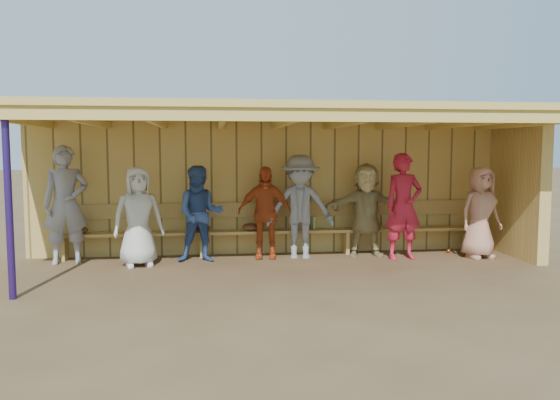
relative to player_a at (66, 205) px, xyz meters
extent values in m
plane|color=brown|center=(3.48, -0.78, -0.97)|extent=(90.00, 90.00, 0.00)
imported|color=gray|center=(0.00, 0.00, 0.00)|extent=(0.79, 0.60, 1.95)
imported|color=silver|center=(1.20, -0.38, -0.17)|extent=(0.89, 0.70, 1.61)
imported|color=#355192|center=(2.18, -0.14, -0.17)|extent=(0.80, 0.63, 1.61)
imported|color=#C44B1F|center=(3.28, 0.03, -0.18)|extent=(0.96, 0.48, 1.59)
imported|color=gray|center=(3.88, -0.07, -0.08)|extent=(1.22, 0.80, 1.78)
imported|color=tan|center=(5.07, 0.03, -0.16)|extent=(1.57, 0.69, 1.64)
imported|color=#B51D32|center=(5.62, -0.33, -0.07)|extent=(0.71, 0.51, 1.82)
imported|color=tan|center=(6.97, -0.40, -0.18)|extent=(0.86, 0.66, 1.58)
cube|color=tan|center=(3.48, 0.57, 0.23)|extent=(8.60, 0.20, 2.40)
cube|color=tan|center=(7.68, -0.33, 0.23)|extent=(0.20, 1.62, 2.40)
cube|color=#D6B957|center=(3.48, -0.78, 1.48)|extent=(8.80, 3.20, 0.10)
cube|color=#D6B957|center=(3.48, -2.28, 1.35)|extent=(8.80, 0.10, 0.18)
cube|color=#D6B957|center=(-0.32, -0.78, 1.34)|extent=(0.08, 3.00, 0.16)
cube|color=#D6B957|center=(0.63, -0.78, 1.34)|extent=(0.08, 3.00, 0.16)
cube|color=#D6B957|center=(1.58, -0.78, 1.34)|extent=(0.08, 3.00, 0.16)
cube|color=#D6B957|center=(2.53, -0.78, 1.34)|extent=(0.08, 3.00, 0.16)
cube|color=#D6B957|center=(3.48, -0.78, 1.34)|extent=(0.08, 3.00, 0.16)
cube|color=#D6B957|center=(4.43, -0.78, 1.34)|extent=(0.08, 3.00, 0.16)
cube|color=#D6B957|center=(5.38, -0.78, 1.34)|extent=(0.08, 3.00, 0.16)
cube|color=#D6B957|center=(6.33, -0.78, 1.34)|extent=(0.08, 3.00, 0.16)
cube|color=#D6B957|center=(7.28, -0.78, 1.34)|extent=(0.08, 3.00, 0.16)
cylinder|color=navy|center=(-0.12, -2.18, 0.23)|extent=(0.09, 0.09, 2.40)
cube|color=tan|center=(3.48, 0.28, -0.55)|extent=(7.60, 0.32, 0.05)
cube|color=tan|center=(3.48, 0.44, -0.17)|extent=(7.60, 0.04, 0.26)
cube|color=tan|center=(-0.12, 0.28, -0.77)|extent=(0.06, 0.29, 0.40)
cube|color=tan|center=(2.19, 0.28, -0.77)|extent=(0.06, 0.29, 0.40)
cube|color=tan|center=(4.78, 0.28, -0.77)|extent=(0.06, 0.29, 0.40)
cube|color=tan|center=(7.08, 0.28, -0.77)|extent=(0.06, 0.29, 0.40)
cylinder|color=gold|center=(7.13, 0.08, -0.57)|extent=(0.13, 0.41, 0.80)
sphere|color=orange|center=(6.63, 0.08, -0.93)|extent=(0.08, 0.08, 0.08)
ellipsoid|color=#593319|center=(0.14, 0.23, -0.46)|extent=(0.30, 0.24, 0.14)
ellipsoid|color=#593319|center=(2.20, 0.23, -0.46)|extent=(0.30, 0.24, 0.14)
ellipsoid|color=#593319|center=(3.05, 0.23, -0.46)|extent=(0.30, 0.24, 0.14)
cylinder|color=#95B95C|center=(4.19, 0.33, -0.41)|extent=(0.07, 0.07, 0.22)
cylinder|color=gold|center=(5.78, 0.33, -0.41)|extent=(0.07, 0.07, 0.22)
cylinder|color=#99C462|center=(7.13, -0.22, -0.86)|extent=(0.07, 0.07, 0.22)
camera|label=1|loc=(2.40, -9.25, 0.89)|focal=35.00mm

